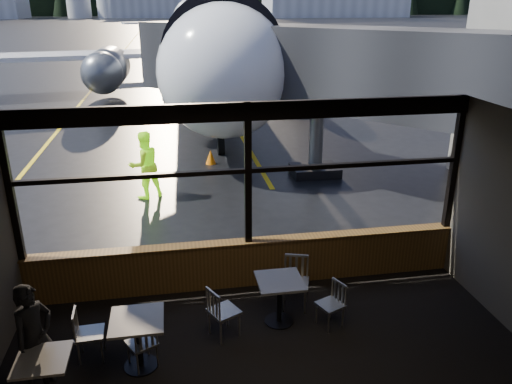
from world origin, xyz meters
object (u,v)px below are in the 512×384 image
object	(u,v)px
chair_near_w	(224,312)
chair_near_n	(295,284)
chair_mid_s	(142,343)
cafe_table_left	(46,381)
chair_near_e	(330,305)
passenger	(35,337)
ground_crew	(144,165)
chair_mid_w	(90,334)
cone_nose	(211,157)
jet_bridge	(341,104)
cafe_table_mid	(139,343)
cafe_table_near	(279,301)

from	to	relation	value
chair_near_w	chair_near_n	size ratio (longest dim) A/B	0.95
chair_mid_s	chair_near_w	bearing A→B (deg)	-5.80
cafe_table_left	chair_near_e	xyz separation A→B (m)	(4.24, 1.03, 0.03)
passenger	ground_crew	size ratio (longest dim) A/B	0.86
chair_near_e	chair_near_w	distance (m)	1.76
chair_mid_w	chair_near_w	bearing A→B (deg)	92.67
chair_near_w	ground_crew	bearing A→B (deg)	165.77
passenger	cone_nose	bearing A→B (deg)	20.74
cafe_table_left	ground_crew	bearing A→B (deg)	82.09
jet_bridge	chair_mid_w	size ratio (longest dim) A/B	12.50
jet_bridge	passenger	bearing A→B (deg)	-131.95
cafe_table_mid	cone_nose	xyz separation A→B (m)	(1.89, 9.78, -0.18)
passenger	cafe_table_left	bearing A→B (deg)	-117.79
cone_nose	chair_mid_w	bearing A→B (deg)	-105.53
cafe_table_left	chair_mid_w	world-z (taller)	chair_mid_w
chair_near_n	passenger	distance (m)	4.18
chair_near_n	chair_mid_w	distance (m)	3.44
chair_mid_w	jet_bridge	bearing A→B (deg)	136.26
chair_near_w	chair_near_n	bearing A→B (deg)	87.52
chair_mid_w	ground_crew	xyz separation A→B (m)	(0.61, 6.71, 0.51)
chair_near_e	passenger	size ratio (longest dim) A/B	0.50
cafe_table_mid	cafe_table_left	distance (m)	1.30
cone_nose	cafe_table_mid	bearing A→B (deg)	-100.95
ground_crew	cafe_table_near	bearing A→B (deg)	82.17
cafe_table_near	cone_nose	distance (m)	9.06
chair_near_w	passenger	bearing A→B (deg)	-102.34
chair_mid_s	cafe_table_near	bearing A→B (deg)	-9.85
jet_bridge	chair_near_w	size ratio (longest dim) A/B	11.75
chair_near_w	chair_mid_w	distance (m)	2.04
cafe_table_left	chair_near_n	size ratio (longest dim) A/B	0.78
cafe_table_left	chair_mid_s	distance (m)	1.34
chair_near_n	passenger	size ratio (longest dim) A/B	0.59
cafe_table_mid	chair_mid_w	bearing A→B (deg)	155.36
cafe_table_left	cone_nose	xyz separation A→B (m)	(3.07, 10.32, -0.13)
cafe_table_left	cafe_table_near	bearing A→B (deg)	20.32
jet_bridge	chair_mid_s	world-z (taller)	jet_bridge
cafe_table_mid	chair_mid_s	xyz separation A→B (m)	(0.04, 0.01, -0.02)
ground_crew	cone_nose	size ratio (longest dim) A/B	3.92
cafe_table_near	chair_near_e	size ratio (longest dim) A/B	1.02
cafe_table_near	chair_mid_s	world-z (taller)	cafe_table_near
ground_crew	cone_nose	xyz separation A→B (m)	(2.02, 2.74, -0.69)
jet_bridge	chair_near_w	xyz separation A→B (m)	(-4.23, -6.98, -1.86)
chair_near_w	chair_near_n	world-z (taller)	chair_near_n
chair_near_e	ground_crew	size ratio (longest dim) A/B	0.43
chair_near_e	passenger	distance (m)	4.47
chair_near_w	chair_mid_s	distance (m)	1.37
cafe_table_left	passenger	bearing A→B (deg)	113.40
cafe_table_left	chair_mid_s	size ratio (longest dim) A/B	0.93
cafe_table_left	chair_mid_s	bearing A→B (deg)	24.24
chair_near_e	chair_mid_s	distance (m)	3.06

